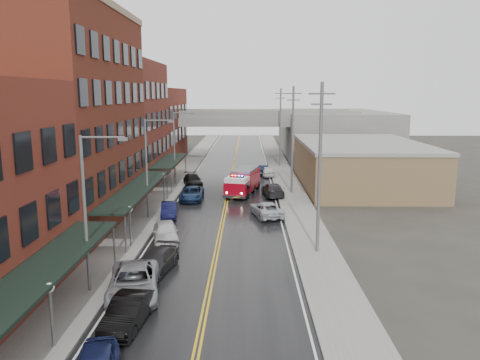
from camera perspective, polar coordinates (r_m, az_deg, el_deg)
name	(u,v)px	position (r m, az deg, el deg)	size (l,w,h in m)	color
road	(226,204)	(48.36, -1.71, -2.89)	(11.00, 160.00, 0.02)	black
sidewalk_left	(156,203)	(49.23, -10.23, -2.74)	(3.00, 160.00, 0.15)	slate
sidewalk_right	(297,203)	(48.56, 6.94, -2.83)	(3.00, 160.00, 0.15)	slate
curb_left	(172,203)	(48.93, -8.34, -2.76)	(0.30, 160.00, 0.15)	gray
curb_right	(281,203)	(48.42, 5.00, -2.83)	(0.30, 160.00, 0.15)	gray
brick_building_b	(67,120)	(42.96, -20.38, 6.90)	(9.00, 20.00, 18.00)	#541E16
brick_building_c	(122,124)	(59.67, -14.22, 6.63)	(9.00, 15.00, 15.00)	maroon
brick_building_far	(151,126)	(76.76, -10.78, 6.44)	(9.00, 20.00, 12.00)	maroon
tan_building	(360,165)	(59.28, 14.39, 1.73)	(14.00, 22.00, 5.00)	olive
right_far_block	(333,133)	(88.70, 11.26, 5.65)	(18.00, 30.00, 8.00)	slate
awning_0	(44,269)	(24.55, -22.78, -9.94)	(2.60, 16.00, 3.09)	black
awning_1	(137,189)	(41.97, -12.45, -1.04)	(2.60, 18.00, 3.09)	black
awning_2	(170,161)	(58.88, -8.55, 2.36)	(2.60, 13.00, 3.09)	black
globe_lamp_0	(50,300)	(22.68, -22.12, -13.44)	(0.44, 0.44, 3.12)	#59595B
globe_lamp_1	(130,217)	(35.25, -13.28, -4.42)	(0.44, 0.44, 3.12)	#59595B
globe_lamp_2	(164,182)	(48.60, -9.28, -0.18)	(0.44, 0.44, 3.12)	#59595B
street_lamp_0	(89,204)	(27.17, -17.93, -2.85)	(2.64, 0.22, 9.00)	#59595B
street_lamp_1	(149,162)	(42.35, -11.01, 2.13)	(2.64, 0.22, 9.00)	#59595B
street_lamp_2	(176,143)	(57.98, -7.77, 4.45)	(2.64, 0.22, 9.00)	#59595B
utility_pole_0	(320,166)	(32.75, 9.69, 1.73)	(1.80, 0.24, 12.00)	#59595B
utility_pole_1	(293,138)	(52.46, 6.42, 5.08)	(1.80, 0.24, 12.00)	#59595B
utility_pole_2	(280,126)	(72.33, 4.94, 6.59)	(1.80, 0.24, 12.00)	#59595B
overpass	(235,125)	(79.19, -0.66, 6.73)	(40.00, 10.00, 7.50)	slate
fire_truck	(243,181)	(52.59, 0.35, -0.14)	(4.37, 7.91, 2.76)	maroon
parked_car_left_1	(128,312)	(24.32, -13.49, -15.34)	(1.56, 4.47, 1.47)	black
parked_car_left_2	(134,282)	(27.42, -12.85, -12.05)	(2.73, 5.93, 1.65)	gray
parked_car_left_3	(156,261)	(30.75, -10.17, -9.72)	(1.89, 4.66, 1.35)	black
parked_car_left_4	(166,232)	(36.47, -9.06, -6.26)	(1.83, 4.56, 1.55)	silver
parked_car_left_5	(169,210)	(43.60, -8.63, -3.61)	(1.42, 4.07, 1.34)	#0E0F33
parked_car_left_6	(192,194)	(50.10, -5.90, -1.65)	(2.34, 5.08, 1.41)	#132549
parked_car_left_7	(193,180)	(57.56, -5.78, -0.04)	(2.03, 4.99, 1.45)	black
parked_car_right_0	(266,209)	(43.30, 3.21, -3.57)	(2.30, 4.98, 1.39)	#B2B4BB
parked_car_right_1	(273,190)	(51.80, 4.01, -1.19)	(2.05, 5.03, 1.46)	black
parked_car_right_2	(268,171)	(64.12, 3.43, 1.08)	(1.70, 4.22, 1.44)	silver
parked_car_right_3	(263,170)	(65.68, 2.88, 1.27)	(1.43, 4.10, 1.35)	black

